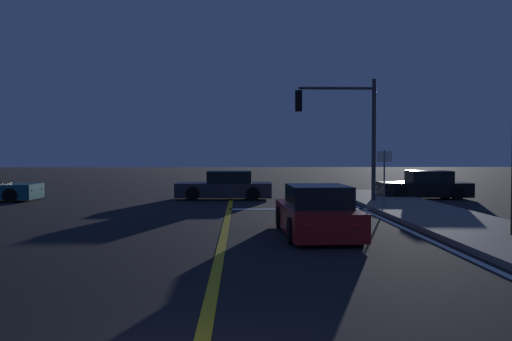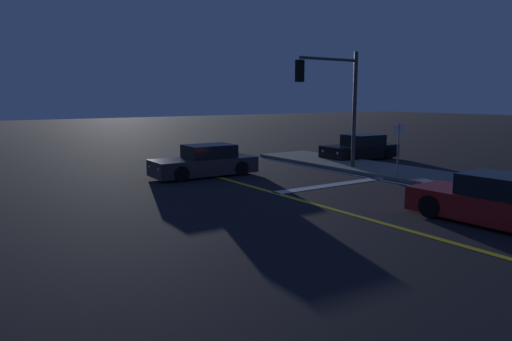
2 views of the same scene
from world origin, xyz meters
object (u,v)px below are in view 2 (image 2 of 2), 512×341
car_following_oncoming_charcoal (205,162)px  street_sign_corner (398,142)px  car_side_waiting_red (495,202)px  traffic_signal_near_right (335,92)px  car_mid_block_black (360,149)px

car_following_oncoming_charcoal → street_sign_corner: (6.19, -5.18, 0.97)m
car_side_waiting_red → traffic_signal_near_right: traffic_signal_near_right is taller
car_following_oncoming_charcoal → street_sign_corner: 8.13m
car_side_waiting_red → car_mid_block_black: 13.25m
car_side_waiting_red → street_sign_corner: (3.45, 6.03, 0.97)m
car_following_oncoming_charcoal → car_side_waiting_red: bearing=-164.4°
car_following_oncoming_charcoal → car_side_waiting_red: 11.53m
car_following_oncoming_charcoal → car_side_waiting_red: (2.74, -11.20, -0.00)m
car_mid_block_black → traffic_signal_near_right: traffic_signal_near_right is taller
car_side_waiting_red → street_sign_corner: bearing=58.2°
traffic_signal_near_right → street_sign_corner: traffic_signal_near_right is taller
street_sign_corner → car_side_waiting_red: bearing=-119.8°
traffic_signal_near_right → car_side_waiting_red: bearing=74.3°
car_following_oncoming_charcoal → car_side_waiting_red: size_ratio=1.05×
car_following_oncoming_charcoal → car_mid_block_black: (9.62, 0.11, 0.00)m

